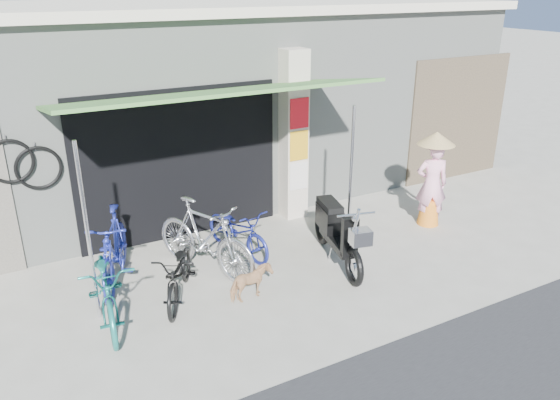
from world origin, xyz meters
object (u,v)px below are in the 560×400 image
bike_navy (238,230)px  street_dog (251,283)px  bike_teal (107,288)px  bike_black (180,273)px  nun (432,179)px  moped (336,232)px  bike_blue (114,250)px  bike_silver (205,237)px

bike_navy → street_dog: bearing=-120.7°
bike_teal → street_dog: 1.85m
bike_teal → bike_black: bike_teal is taller
bike_navy → nun: bearing=-23.0°
street_dog → moped: 1.68m
bike_teal → moped: bearing=5.9°
bike_teal → bike_blue: 0.90m
bike_navy → moped: size_ratio=0.78×
bike_black → bike_silver: size_ratio=0.79×
bike_black → bike_navy: bearing=63.5°
bike_teal → street_dog: bike_teal is taller
bike_black → street_dog: bike_black is taller
bike_blue → bike_teal: bearing=-87.3°
bike_blue → bike_silver: bike_silver is taller
bike_blue → street_dog: (1.50, -1.27, -0.30)m
moped → nun: bearing=23.0°
bike_teal → street_dog: (1.79, -0.42, -0.22)m
bike_navy → bike_black: bearing=-158.7°
street_dog → nun: (3.86, 0.73, 0.59)m
street_dog → nun: size_ratio=0.35×
bike_blue → moped: 3.25m
bike_teal → bike_blue: size_ratio=0.99×
bike_teal → nun: bearing=10.1°
bike_silver → bike_navy: 0.77m
bike_silver → street_dog: size_ratio=3.20×
moped → bike_navy: bearing=155.1°
bike_teal → moped: (3.41, -0.06, 0.03)m
bike_teal → bike_silver: bearing=27.5°
moped → bike_blue: bearing=177.6°
bike_teal → moped: 3.41m
bike_silver → nun: bearing=-28.3°
bike_teal → bike_blue: bearing=78.1°
nun → bike_navy: bearing=17.8°
bike_black → bike_navy: size_ratio=1.00×
bike_black → street_dog: 0.96m
bike_blue → bike_black: bearing=-28.6°
bike_silver → bike_navy: size_ratio=1.27×
bike_black → moped: (2.46, -0.10, 0.11)m
bike_silver → bike_blue: bearing=143.2°
nun → moped: bearing=36.9°
street_dog → moped: bearing=-87.0°
bike_teal → bike_silver: 1.64m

